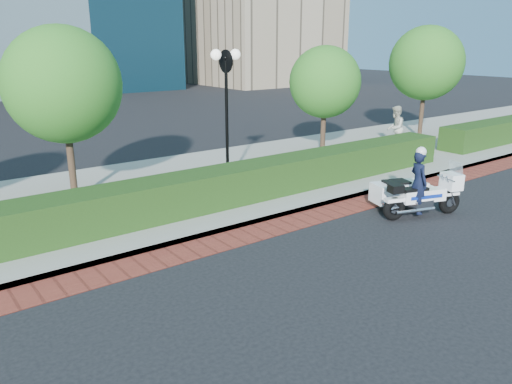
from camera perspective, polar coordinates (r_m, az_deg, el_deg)
ground at (r=11.82m, az=6.90°, el=-6.08°), size 120.00×120.00×0.00m
brick_strip at (r=12.86m, az=2.29°, el=-4.01°), size 60.00×1.00×0.01m
sidewalk at (r=16.39m, az=-7.69°, el=0.73°), size 60.00×8.00×0.15m
hedge_main at (r=14.26m, az=-3.02°, el=0.82°), size 18.00×1.20×1.00m
hedge_far at (r=26.52m, az=27.18°, el=6.47°), size 10.00×1.20×1.00m
lamppost at (r=15.68m, az=-3.40°, el=10.87°), size 1.02×0.70×4.21m
tree_b at (r=14.92m, az=-21.21°, el=11.33°), size 3.20×3.20×4.89m
tree_c at (r=20.15m, az=7.89°, el=12.33°), size 2.80×2.80×4.30m
tree_d at (r=25.11m, az=18.89°, el=13.76°), size 3.40×3.40×5.16m
police_motorcycle at (r=14.33m, az=17.45°, el=0.21°), size 2.35×2.08×1.95m
pedestrian at (r=21.97m, az=15.61°, el=7.05°), size 1.12×1.03×1.86m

